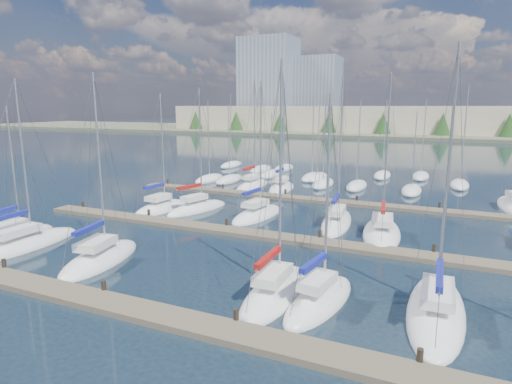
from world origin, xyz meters
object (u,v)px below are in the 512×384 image
at_px(sailboat_i, 197,208).
at_px(sailboat_e, 320,300).
at_px(sailboat_d, 275,292).
at_px(sailboat_o, 281,188).
at_px(sailboat_h, 161,208).
at_px(sailboat_a, 14,239).
at_px(sailboat_c, 100,259).
at_px(sailboat_b, 23,245).
at_px(sailboat_k, 337,222).
at_px(sailboat_n, 252,185).
at_px(sailboat_l, 382,233).
at_px(sailboat_f, 436,311).
at_px(sailboat_j, 257,215).

xyz_separation_m(sailboat_i, sailboat_e, (16.54, -14.63, -0.01)).
xyz_separation_m(sailboat_d, sailboat_o, (-10.37, 28.07, 0.01)).
bearing_deg(sailboat_h, sailboat_o, 68.17).
relative_size(sailboat_e, sailboat_a, 1.05).
bearing_deg(sailboat_c, sailboat_b, 171.31).
relative_size(sailboat_b, sailboat_k, 0.95).
relative_size(sailboat_n, sailboat_l, 1.06).
distance_m(sailboat_h, sailboat_f, 28.14).
bearing_deg(sailboat_a, sailboat_b, -27.86).
distance_m(sailboat_b, sailboat_o, 29.62).
relative_size(sailboat_c, sailboat_e, 1.13).
distance_m(sailboat_d, sailboat_k, 15.40).
relative_size(sailboat_d, sailboat_n, 0.93).
bearing_deg(sailboat_o, sailboat_h, -120.87).
relative_size(sailboat_a, sailboat_l, 0.81).
bearing_deg(sailboat_o, sailboat_a, -117.59).
relative_size(sailboat_j, sailboat_e, 1.14).
bearing_deg(sailboat_h, sailboat_i, 24.90).
bearing_deg(sailboat_j, sailboat_i, -171.50).
distance_m(sailboat_c, sailboat_l, 21.10).
height_order(sailboat_i, sailboat_a, sailboat_i).
bearing_deg(sailboat_e, sailboat_f, 20.66).
height_order(sailboat_o, sailboat_a, sailboat_o).
distance_m(sailboat_d, sailboat_n, 31.64).
xyz_separation_m(sailboat_j, sailboat_l, (11.35, -1.13, -0.01)).
bearing_deg(sailboat_l, sailboat_j, 166.83).
height_order(sailboat_h, sailboat_f, sailboat_f).
bearing_deg(sailboat_o, sailboat_l, -50.84).
distance_m(sailboat_k, sailboat_i, 13.68).
height_order(sailboat_d, sailboat_f, sailboat_f).
relative_size(sailboat_k, sailboat_e, 1.17).
relative_size(sailboat_j, sailboat_h, 1.08).
height_order(sailboat_f, sailboat_l, sailboat_f).
bearing_deg(sailboat_e, sailboat_j, 132.13).
bearing_deg(sailboat_c, sailboat_l, 30.49).
relative_size(sailboat_j, sailboat_c, 1.01).
bearing_deg(sailboat_o, sailboat_i, -110.67).
relative_size(sailboat_n, sailboat_e, 1.23).
distance_m(sailboat_k, sailboat_l, 4.33).
relative_size(sailboat_k, sailboat_c, 1.03).
height_order(sailboat_h, sailboat_e, sailboat_h).
relative_size(sailboat_k, sailboat_a, 1.23).
bearing_deg(sailboat_j, sailboat_c, -101.46).
height_order(sailboat_j, sailboat_o, sailboat_o).
bearing_deg(sailboat_e, sailboat_d, -171.44).
height_order(sailboat_k, sailboat_n, sailboat_n).
xyz_separation_m(sailboat_h, sailboat_l, (21.03, 0.42, -0.00)).
relative_size(sailboat_d, sailboat_a, 1.21).
relative_size(sailboat_i, sailboat_c, 0.97).
xyz_separation_m(sailboat_i, sailboat_l, (17.68, -0.87, -0.02)).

